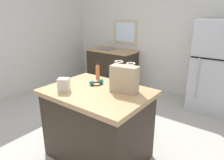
% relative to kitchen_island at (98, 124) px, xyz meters
% --- Properties ---
extents(ground, '(6.51, 6.51, 0.00)m').
position_rel_kitchen_island_xyz_m(ground, '(-0.27, 0.16, -0.47)').
color(ground, '#ADA89E').
extents(back_wall, '(5.43, 0.13, 2.65)m').
position_rel_kitchen_island_xyz_m(back_wall, '(-0.29, 2.80, 0.86)').
color(back_wall, silver).
rests_on(back_wall, ground).
extents(kitchen_island, '(1.26, 0.92, 0.93)m').
position_rel_kitchen_island_xyz_m(kitchen_island, '(0.00, 0.00, 0.00)').
color(kitchen_island, '#33281E').
rests_on(kitchen_island, ground).
extents(refrigerator, '(0.76, 0.73, 1.71)m').
position_rel_kitchen_island_xyz_m(refrigerator, '(0.85, 2.38, 0.39)').
color(refrigerator, '#B7B7BC').
rests_on(refrigerator, ground).
extents(sink_counter, '(1.26, 0.65, 1.10)m').
position_rel_kitchen_island_xyz_m(sink_counter, '(-1.59, 2.42, -0.00)').
color(sink_counter, '#33281E').
rests_on(sink_counter, ground).
extents(shopping_bag, '(0.34, 0.20, 0.36)m').
position_rel_kitchen_island_xyz_m(shopping_bag, '(0.28, 0.16, 0.62)').
color(shopping_bag, tan).
rests_on(shopping_bag, kitchen_island).
extents(small_box, '(0.16, 0.16, 0.16)m').
position_rel_kitchen_island_xyz_m(small_box, '(-0.30, -0.25, 0.54)').
color(small_box, beige).
rests_on(small_box, kitchen_island).
extents(bottle, '(0.06, 0.06, 0.24)m').
position_rel_kitchen_island_xyz_m(bottle, '(-0.28, 0.33, 0.57)').
color(bottle, '#C66633').
rests_on(bottle, kitchen_island).
extents(ear_defenders, '(0.19, 0.19, 0.06)m').
position_rel_kitchen_island_xyz_m(ear_defenders, '(-0.14, 0.16, 0.48)').
color(ear_defenders, black).
rests_on(ear_defenders, kitchen_island).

